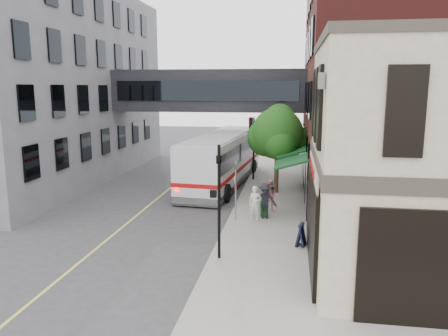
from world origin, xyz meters
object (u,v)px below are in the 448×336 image
(newspaper_box, at_px, (264,209))
(pedestrian_c, at_px, (265,201))
(sandwich_board, at_px, (301,235))
(pedestrian_b, at_px, (271,195))
(pedestrian_a, at_px, (255,203))
(bus, at_px, (223,157))

(newspaper_box, bearing_deg, pedestrian_c, -87.83)
(sandwich_board, bearing_deg, pedestrian_c, 129.47)
(pedestrian_b, xyz_separation_m, sandwich_board, (1.52, -4.98, -0.40))
(pedestrian_b, bearing_deg, newspaper_box, -111.15)
(pedestrian_c, bearing_deg, pedestrian_a, -152.53)
(pedestrian_a, distance_m, sandwich_board, 4.03)
(pedestrian_c, bearing_deg, pedestrian_b, 68.78)
(bus, bearing_deg, pedestrian_a, -70.62)
(bus, distance_m, pedestrian_b, 7.88)
(bus, distance_m, pedestrian_c, 8.92)
(pedestrian_a, bearing_deg, bus, 114.14)
(newspaper_box, relative_size, sandwich_board, 0.81)
(newspaper_box, bearing_deg, pedestrian_a, -131.28)
(bus, distance_m, pedestrian_a, 9.10)
(pedestrian_b, relative_size, sandwich_board, 1.82)
(sandwich_board, bearing_deg, newspaper_box, 128.50)
(pedestrian_a, bearing_deg, newspaper_box, 62.88)
(pedestrian_a, xyz_separation_m, newspaper_box, (0.43, 0.69, -0.47))
(bus, bearing_deg, newspaper_box, -66.37)
(bus, xyz_separation_m, pedestrian_a, (3.00, -8.54, -0.93))
(pedestrian_b, height_order, pedestrian_c, pedestrian_c)
(pedestrian_a, height_order, newspaper_box, pedestrian_a)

